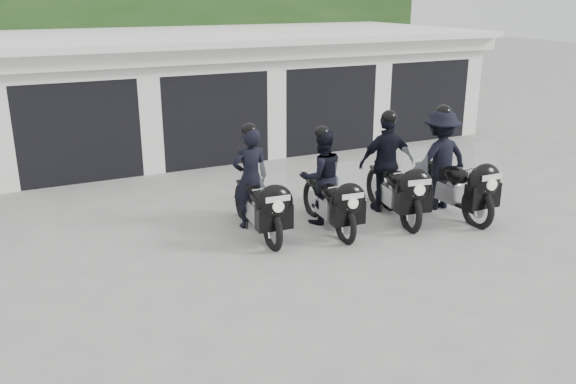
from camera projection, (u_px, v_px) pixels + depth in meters
name	position (u px, v px, depth m)	size (l,w,h in m)	color
ground	(331.00, 246.00, 10.01)	(80.00, 80.00, 0.00)	#999893
garage_block	(183.00, 92.00, 16.45)	(16.40, 6.80, 2.96)	white
background_vegetation	(150.00, 30.00, 20.34)	(20.00, 3.90, 5.80)	#193513
police_bike_a	(256.00, 190.00, 10.37)	(0.73, 2.22, 1.93)	black
police_bike_b	(326.00, 184.00, 10.69)	(0.88, 2.10, 1.83)	black
police_bike_c	(391.00, 170.00, 11.25)	(1.18, 2.27, 2.00)	black
police_bike_d	(446.00, 166.00, 11.41)	(1.24, 2.37, 2.06)	black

